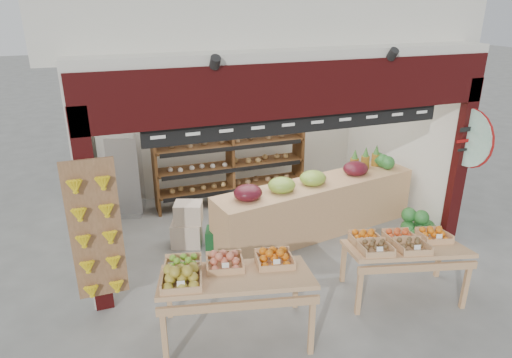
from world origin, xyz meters
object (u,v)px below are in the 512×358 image
Objects in this scene: mid_counter at (316,206)px; display_table_left at (225,272)px; cardboard_stack at (202,229)px; display_table_right at (400,245)px; watermelon_pile at (419,228)px; back_shelving at (230,147)px; refrigerator at (122,171)px.

mid_counter is 2.87m from display_table_left.
display_table_left is at bearing -138.23° from mid_counter.
display_table_right is (2.13, -2.18, 0.48)m from cardboard_stack.
display_table_right is 1.85m from watermelon_pile.
watermelon_pile is at bearing -44.38° from back_shelving.
mid_counter is at bearing 153.74° from watermelon_pile.
back_shelving reaches higher than refrigerator.
display_table_right is at bearing -35.10° from refrigerator.
cardboard_stack is 2.23m from display_table_left.
mid_counter reaches higher than display_table_right.
back_shelving reaches higher than mid_counter.
display_table_right is (2.36, -0.04, -0.08)m from display_table_left.
back_shelving is 1.92m from cardboard_stack.
cardboard_stack is at bearing -42.13° from refrigerator.
mid_counter is at bearing 96.96° from display_table_right.
cardboard_stack reaches higher than watermelon_pile.
display_table_right reaches higher than cardboard_stack.
mid_counter is 5.50× the size of watermelon_pile.
cardboard_stack is 1.70× the size of watermelon_pile.
refrigerator reaches higher than display_table_right.
mid_counter reaches higher than watermelon_pile.
display_table_right is (3.19, -3.83, -0.06)m from refrigerator.
mid_counter is 2.21× the size of display_table_right.
back_shelving is 0.78× the size of mid_counter.
watermelon_pile is (2.52, -2.46, -0.95)m from back_shelving.
back_shelving is at bearing 72.22° from display_table_left.
back_shelving reaches higher than display_table_right.
refrigerator is 0.97× the size of display_table_right.
mid_counter is (0.97, -1.70, -0.63)m from back_shelving.
mid_counter is (1.89, -0.25, 0.22)m from cardboard_stack.
cardboard_stack is 0.61× the size of display_table_left.
display_table_right is 2.49× the size of watermelon_pile.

